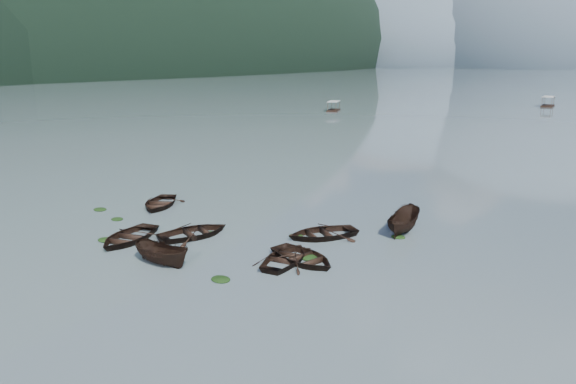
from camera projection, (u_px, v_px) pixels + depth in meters
The scene contains 21 objects.
ground_plane at pixel (171, 274), 28.00m from camera, with size 2400.00×2400.00×0.00m, color slate.
haze_mtn_a at pixel (431, 66), 899.66m from camera, with size 520.00×520.00×280.00m, color #475666.
haze_mtn_b at pixel (559, 67), 796.72m from camera, with size 520.00×520.00×340.00m, color #475666.
rowboat_0 at pixel (129, 241), 33.10m from camera, with size 3.43×4.81×1.00m, color black.
rowboat_1 at pixel (194, 236), 33.93m from camera, with size 3.40×4.76×0.99m, color black.
rowboat_2 at pixel (163, 264), 29.36m from camera, with size 1.48×3.93×1.52m, color black.
rowboat_3 at pixel (286, 262), 29.69m from camera, with size 3.06×4.28×0.89m, color black.
rowboat_4 at pixel (303, 262), 29.71m from camera, with size 3.24×4.53×0.94m, color black.
rowboat_6 at pixel (160, 206), 40.86m from camera, with size 3.33×4.67×0.97m, color black.
rowboat_7 at pixel (322, 237), 33.82m from camera, with size 3.40×4.76×0.99m, color black.
rowboat_8 at pixel (403, 232), 34.90m from camera, with size 1.65×4.38×1.69m, color black.
weed_clump_0 at pixel (117, 220), 37.49m from camera, with size 0.95×0.78×0.21m, color black.
weed_clump_1 at pixel (105, 241), 33.15m from camera, with size 1.06×0.84×0.23m, color black.
weed_clump_2 at pixel (221, 280), 27.20m from camera, with size 1.10×0.88×0.24m, color black.
weed_clump_3 at pixel (296, 237), 33.87m from camera, with size 1.00×0.84×0.22m, color black.
weed_clump_4 at pixel (308, 258), 30.19m from camera, with size 1.21×0.96×0.25m, color black.
weed_clump_5 at pixel (100, 210), 39.86m from camera, with size 1.09×0.88×0.23m, color black.
weed_clump_6 at pixel (210, 234), 34.47m from camera, with size 0.93×0.78×0.19m, color black.
weed_clump_7 at pixel (398, 238), 33.73m from camera, with size 0.95×0.76×0.21m, color black.
pontoon_left at pixel (333, 111), 116.27m from camera, with size 2.30×5.52×2.12m, color black, non-canonical shape.
pontoon_centre at pixel (547, 107), 126.96m from camera, with size 2.60×6.25×2.40m, color black, non-canonical shape.
Camera 1 is at (19.22, -18.61, 11.37)m, focal length 32.00 mm.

